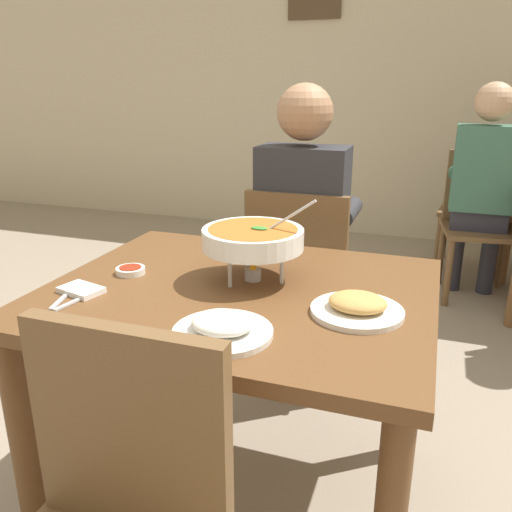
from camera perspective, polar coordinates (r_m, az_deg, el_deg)
ground_plane at (r=1.94m, az=-1.58°, el=-24.28°), size 16.00×16.00×0.00m
cafe_rear_partition at (r=4.73m, az=13.67°, el=20.22°), size 10.00×0.10×3.00m
dining_table_main at (r=1.59m, az=-1.78°, el=-7.33°), size 1.10×0.91×0.75m
chair_diner_main at (r=2.28m, az=4.83°, el=-2.36°), size 0.44×0.44×0.90m
diner_main at (r=2.24m, az=5.21°, el=3.57°), size 0.40×0.45×1.31m
curry_bowl at (r=1.56m, az=-0.33°, el=1.85°), size 0.33×0.30×0.26m
rice_plate at (r=1.26m, az=-3.62°, el=-7.71°), size 0.24×0.24×0.06m
appetizer_plate at (r=1.39m, az=10.86°, el=-5.39°), size 0.24×0.24×0.06m
sauce_dish at (r=1.69m, az=-13.42°, el=-1.53°), size 0.09×0.09×0.02m
napkin_folded at (r=1.58m, az=-18.33°, el=-3.50°), size 0.14×0.11×0.02m
fork_utensil at (r=1.56m, az=-19.99°, el=-4.16°), size 0.06×0.17×0.01m
spoon_utensil at (r=1.53m, az=-18.52°, el=-4.44°), size 0.04×0.17×0.01m
chair_bg_right at (r=3.61m, az=22.97°, el=4.06°), size 0.49×0.49×0.90m
chair_bg_corner at (r=4.04m, az=23.82°, el=5.37°), size 0.49×0.49×0.90m
patron_bg_right at (r=3.49m, az=23.29°, el=7.54°), size 0.40×0.45×1.31m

